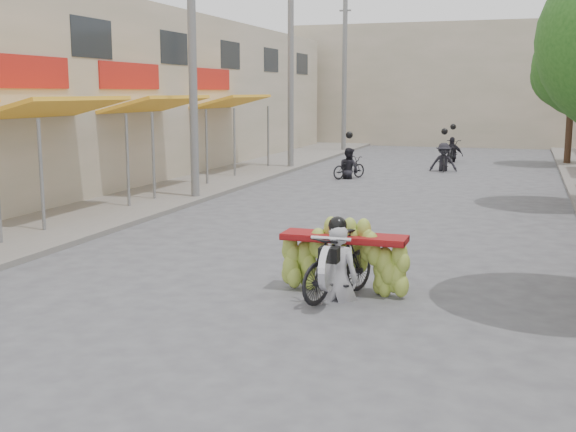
{
  "coord_description": "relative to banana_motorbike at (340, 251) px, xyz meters",
  "views": [
    {
      "loc": [
        3.66,
        -6.93,
        3.12
      ],
      "look_at": [
        0.01,
        4.18,
        1.1
      ],
      "focal_mm": 45.0,
      "sensor_mm": 36.0,
      "label": 1
    }
  ],
  "objects": [
    {
      "name": "street_tree_far",
      "position": [
        4.34,
        22.43,
        3.07
      ],
      "size": [
        3.4,
        3.4,
        5.25
      ],
      "color": "#3A2719",
      "rests_on": "ground"
    },
    {
      "name": "bg_motorbike_a",
      "position": [
        -3.45,
        15.02,
        0.07
      ],
      "size": [
        1.21,
        1.47,
        1.95
      ],
      "color": "black",
      "rests_on": "ground"
    },
    {
      "name": "bg_motorbike_b",
      "position": [
        -0.44,
        18.54,
        0.17
      ],
      "size": [
        1.12,
        1.55,
        1.95
      ],
      "color": "black",
      "rests_on": "ground"
    },
    {
      "name": "utility_pole_mid",
      "position": [
        -6.46,
        8.43,
        3.31
      ],
      "size": [
        0.6,
        0.24,
        8.0
      ],
      "color": "slate",
      "rests_on": "ground"
    },
    {
      "name": "banana_motorbike",
      "position": [
        0.0,
        0.0,
        0.0
      ],
      "size": [
        2.2,
        1.89,
        2.16
      ],
      "color": "black",
      "rests_on": "ground"
    },
    {
      "name": "shophouse_row_left",
      "position": [
        -13.04,
        10.41,
        2.29
      ],
      "size": [
        9.77,
        40.0,
        6.0
      ],
      "color": "#BBAD94",
      "rests_on": "ground"
    },
    {
      "name": "bg_motorbike_c",
      "position": [
        -0.49,
        22.55,
        0.07
      ],
      "size": [
        0.99,
        1.72,
        1.95
      ],
      "color": "black",
      "rests_on": "ground"
    },
    {
      "name": "sidewalk_left",
      "position": [
        -8.06,
        11.43,
        -0.65
      ],
      "size": [
        4.0,
        60.0,
        0.12
      ],
      "primitive_type": "cube",
      "color": "gray",
      "rests_on": "ground"
    },
    {
      "name": "utility_pole_back",
      "position": [
        -6.46,
        26.43,
        3.31
      ],
      "size": [
        0.6,
        0.24,
        8.0
      ],
      "color": "slate",
      "rests_on": "ground"
    },
    {
      "name": "ground",
      "position": [
        -1.06,
        -3.57,
        -0.71
      ],
      "size": [
        120.0,
        120.0,
        0.0
      ],
      "primitive_type": "plane",
      "color": "#58585D",
      "rests_on": "ground"
    },
    {
      "name": "far_building",
      "position": [
        -1.06,
        34.43,
        2.79
      ],
      "size": [
        20.0,
        6.0,
        7.0
      ],
      "primitive_type": "cube",
      "color": "#BBAD94",
      "rests_on": "ground"
    },
    {
      "name": "utility_pole_far",
      "position": [
        -6.46,
        17.43,
        3.31
      ],
      "size": [
        0.6,
        0.24,
        8.0
      ],
      "color": "slate",
      "rests_on": "ground"
    }
  ]
}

